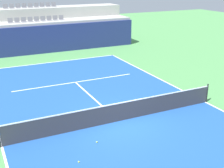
% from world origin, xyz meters
% --- Properties ---
extents(ground_plane, '(80.00, 80.00, 0.00)m').
position_xyz_m(ground_plane, '(0.00, 0.00, 0.00)').
color(ground_plane, '#4C8C4C').
extents(court_surface, '(11.00, 24.00, 0.01)m').
position_xyz_m(court_surface, '(0.00, 0.00, 0.01)').
color(court_surface, '#1E4C99').
rests_on(court_surface, ground_plane).
extents(baseline_far, '(11.00, 0.10, 0.00)m').
position_xyz_m(baseline_far, '(0.00, 11.95, 0.01)').
color(baseline_far, white).
rests_on(baseline_far, court_surface).
extents(sideline_left, '(0.10, 24.00, 0.00)m').
position_xyz_m(sideline_left, '(-5.45, 0.00, 0.01)').
color(sideline_left, white).
rests_on(sideline_left, court_surface).
extents(sideline_right, '(0.10, 24.00, 0.00)m').
position_xyz_m(sideline_right, '(5.45, 0.00, 0.01)').
color(sideline_right, white).
rests_on(sideline_right, court_surface).
extents(service_line_far, '(8.26, 0.10, 0.00)m').
position_xyz_m(service_line_far, '(0.00, 6.40, 0.01)').
color(service_line_far, white).
rests_on(service_line_far, court_surface).
extents(centre_service_line, '(0.10, 6.40, 0.00)m').
position_xyz_m(centre_service_line, '(0.00, 3.20, 0.01)').
color(centre_service_line, white).
rests_on(centre_service_line, court_surface).
extents(back_wall, '(18.33, 0.30, 2.52)m').
position_xyz_m(back_wall, '(0.00, 15.38, 1.26)').
color(back_wall, navy).
rests_on(back_wall, ground_plane).
extents(stands_tier_lower, '(18.33, 2.40, 2.73)m').
position_xyz_m(stands_tier_lower, '(0.00, 16.73, 1.37)').
color(stands_tier_lower, '#9E9E99').
rests_on(stands_tier_lower, ground_plane).
extents(stands_tier_upper, '(18.33, 2.40, 3.77)m').
position_xyz_m(stands_tier_upper, '(0.00, 19.13, 1.88)').
color(stands_tier_upper, '#9E9E99').
rests_on(stands_tier_upper, ground_plane).
extents(seating_row_lower, '(5.15, 0.44, 0.44)m').
position_xyz_m(seating_row_lower, '(0.00, 16.82, 2.85)').
color(seating_row_lower, slate).
rests_on(seating_row_lower, stands_tier_lower).
extents(seating_row_upper, '(5.15, 0.44, 0.44)m').
position_xyz_m(seating_row_upper, '(0.00, 19.22, 3.89)').
color(seating_row_upper, slate).
rests_on(seating_row_upper, stands_tier_upper).
extents(tennis_net, '(11.08, 0.08, 1.07)m').
position_xyz_m(tennis_net, '(0.00, 0.00, 0.51)').
color(tennis_net, black).
rests_on(tennis_net, court_surface).
extents(tennis_ball_1, '(0.07, 0.07, 0.07)m').
position_xyz_m(tennis_ball_1, '(-1.77, -1.42, 0.04)').
color(tennis_ball_1, '#CCE033').
rests_on(tennis_ball_1, court_surface).
extents(tennis_ball_2, '(0.07, 0.07, 0.07)m').
position_xyz_m(tennis_ball_2, '(-2.96, -2.46, 0.04)').
color(tennis_ball_2, '#CCE033').
rests_on(tennis_ball_2, court_surface).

